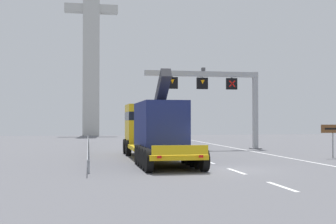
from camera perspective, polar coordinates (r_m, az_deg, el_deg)
name	(u,v)px	position (r m, az deg, el deg)	size (l,w,h in m)	color
ground	(226,170)	(22.73, 7.41, -7.31)	(112.00, 112.00, 0.00)	#5B5B60
lane_markings	(165,147)	(41.89, -0.42, -4.50)	(0.20, 53.94, 0.01)	silver
edge_line_right	(255,152)	(36.06, 11.07, -5.02)	(0.20, 63.00, 0.01)	silver
overhead_lane_gantry	(218,87)	(39.02, 6.37, 3.15)	(10.27, 0.90, 7.05)	#9EA0A5
heavy_haul_truck_yellow	(153,128)	(28.60, -1.91, -2.06)	(3.09, 14.08, 5.30)	yellow
tourist_info_sign_brown	(333,132)	(31.33, 20.32, -2.43)	(1.72, 0.15, 2.21)	#9EA0A5
guardrail_left	(88,145)	(36.38, -10.19, -4.11)	(0.13, 33.57, 0.76)	#999EA3
bridge_pylon_distant	(91,31)	(78.75, -9.77, 10.15)	(9.00, 2.00, 34.97)	#B7B7B2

